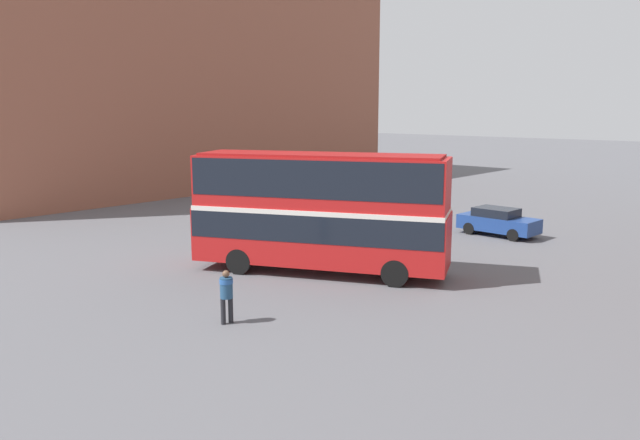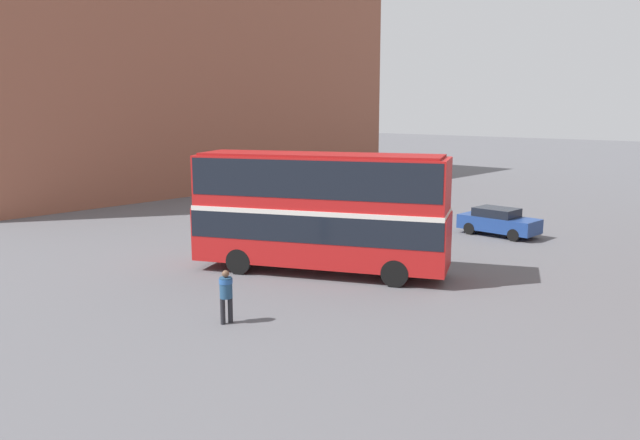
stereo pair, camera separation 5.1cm
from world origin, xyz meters
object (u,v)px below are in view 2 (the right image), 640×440
object	(u,v)px
parked_car_side_street	(274,207)
parked_car_kerb_near	(373,200)
parked_car_kerb_far	(498,221)
pedestrian_foreground	(226,291)
double_decker_bus	(320,205)

from	to	relation	value
parked_car_side_street	parked_car_kerb_near	bearing A→B (deg)	-131.81
parked_car_kerb_far	parked_car_kerb_near	bearing A→B (deg)	173.69
pedestrian_foreground	parked_car_kerb_far	bearing A→B (deg)	-76.53
pedestrian_foreground	parked_car_kerb_near	size ratio (longest dim) A/B	0.43
parked_car_kerb_near	double_decker_bus	bearing A→B (deg)	-58.55
parked_car_kerb_near	parked_car_kerb_far	distance (m)	9.63
parked_car_kerb_near	parked_car_kerb_far	size ratio (longest dim) A/B	0.97
pedestrian_foreground	parked_car_side_street	bearing A→B (deg)	-34.94
double_decker_bus	pedestrian_foreground	xyz separation A→B (m)	(1.92, -6.61, -1.76)
pedestrian_foreground	parked_car_kerb_near	bearing A→B (deg)	-51.23
double_decker_bus	parked_car_side_street	xyz separation A→B (m)	(-10.65, 7.70, -2.10)
double_decker_bus	parked_car_kerb_near	distance (m)	15.66
parked_car_kerb_far	parked_car_side_street	size ratio (longest dim) A/B	0.85
double_decker_bus	parked_car_side_street	distance (m)	13.31
double_decker_bus	parked_car_kerb_far	xyz separation A→B (m)	(2.01, 12.10, -2.07)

